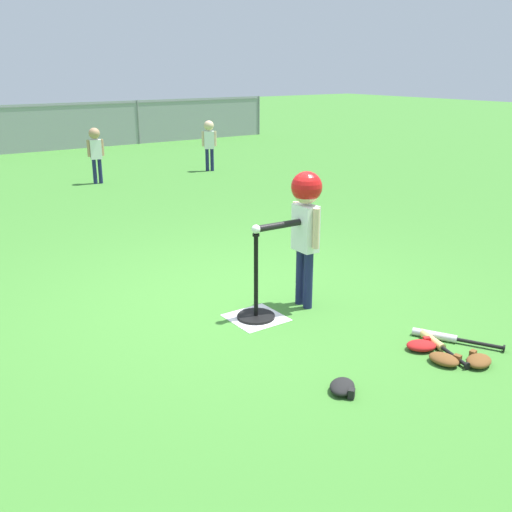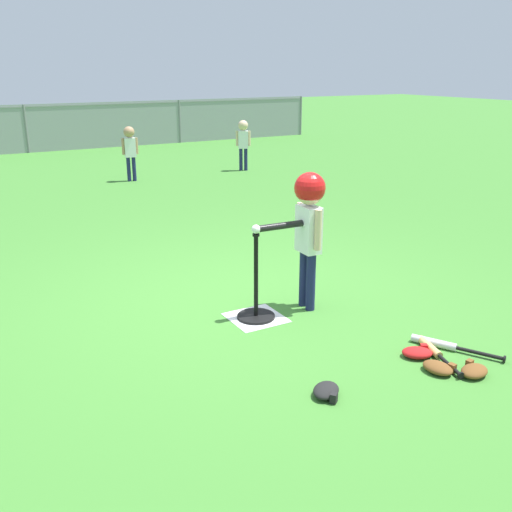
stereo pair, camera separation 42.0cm
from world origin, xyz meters
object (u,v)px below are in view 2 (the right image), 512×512
(baseball_on_tee, at_px, (256,229))
(fielder_deep_right, at_px, (130,146))
(glove_by_plate, at_px, (417,352))
(glove_tossed_aside, at_px, (474,371))
(glove_outfield_drop, at_px, (438,368))
(spare_bat_wood, at_px, (434,351))
(batting_tee, at_px, (256,304))
(fielder_deep_left, at_px, (243,138))
(batter_child, at_px, (308,213))
(glove_near_bats, at_px, (326,391))
(spare_bat_silver, at_px, (443,345))

(baseball_on_tee, xyz_separation_m, fielder_deep_right, (1.07, 6.48, -0.14))
(baseball_on_tee, relative_size, glove_by_plate, 0.27)
(glove_tossed_aside, relative_size, glove_outfield_drop, 1.02)
(spare_bat_wood, relative_size, glove_tossed_aside, 2.29)
(glove_by_plate, bearing_deg, batting_tee, 119.82)
(fielder_deep_right, bearing_deg, glove_outfield_drop, -93.09)
(spare_bat_wood, bearing_deg, fielder_deep_left, 71.33)
(fielder_deep_right, distance_m, glove_by_plate, 7.70)
(fielder_deep_right, relative_size, glove_outfield_drop, 4.07)
(fielder_deep_left, xyz_separation_m, glove_tossed_aside, (-2.58, -8.04, -0.61))
(spare_bat_wood, distance_m, glove_tossed_aside, 0.35)
(fielder_deep_left, height_order, glove_outfield_drop, fielder_deep_left)
(batter_child, distance_m, glove_tossed_aside, 1.79)
(batting_tee, xyz_separation_m, baseball_on_tee, (0.00, 0.00, 0.65))
(glove_near_bats, bearing_deg, baseball_on_tee, 80.63)
(spare_bat_wood, bearing_deg, batting_tee, 123.48)
(spare_bat_silver, relative_size, glove_by_plate, 2.29)
(baseball_on_tee, height_order, glove_tossed_aside, baseball_on_tee)
(baseball_on_tee, height_order, glove_outfield_drop, baseball_on_tee)
(batter_child, bearing_deg, fielder_deep_left, 65.82)
(batting_tee, distance_m, spare_bat_wood, 1.47)
(fielder_deep_right, xyz_separation_m, fielder_deep_left, (2.34, -0.01, 0.00))
(baseball_on_tee, bearing_deg, glove_by_plate, -60.18)
(fielder_deep_right, xyz_separation_m, glove_tossed_aside, (-0.25, -8.06, -0.60))
(glove_near_bats, distance_m, glove_tossed_aside, 1.08)
(glove_near_bats, relative_size, glove_outfield_drop, 1.12)
(batter_child, relative_size, fielder_deep_right, 1.21)
(baseball_on_tee, height_order, spare_bat_wood, baseball_on_tee)
(fielder_deep_right, bearing_deg, baseball_on_tee, -99.37)
(batting_tee, relative_size, glove_by_plate, 2.73)
(spare_bat_wood, bearing_deg, glove_outfield_drop, -129.38)
(baseball_on_tee, distance_m, batter_child, 0.50)
(glove_near_bats, relative_size, glove_tossed_aside, 1.09)
(fielder_deep_left, xyz_separation_m, spare_bat_wood, (-2.60, -7.69, -0.61))
(spare_bat_silver, xyz_separation_m, glove_by_plate, (-0.26, -0.00, 0.01))
(fielder_deep_right, xyz_separation_m, glove_near_bats, (-1.28, -7.76, -0.60))
(batting_tee, relative_size, glove_tossed_aside, 2.97)
(batter_child, distance_m, glove_by_plate, 1.43)
(baseball_on_tee, xyz_separation_m, batter_child, (0.49, -0.02, 0.08))
(baseball_on_tee, height_order, batter_child, batter_child)
(batter_child, bearing_deg, glove_by_plate, -80.86)
(baseball_on_tee, height_order, spare_bat_silver, baseball_on_tee)
(glove_outfield_drop, bearing_deg, glove_near_bats, 170.57)
(baseball_on_tee, relative_size, glove_near_bats, 0.27)
(spare_bat_wood, bearing_deg, glove_near_bats, -176.61)
(glove_tossed_aside, bearing_deg, batter_child, 102.01)
(fielder_deep_left, height_order, glove_near_bats, fielder_deep_left)
(fielder_deep_left, height_order, spare_bat_wood, fielder_deep_left)
(spare_bat_wood, bearing_deg, spare_bat_silver, 15.24)
(glove_near_bats, xyz_separation_m, glove_tossed_aside, (1.03, -0.29, 0.00))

